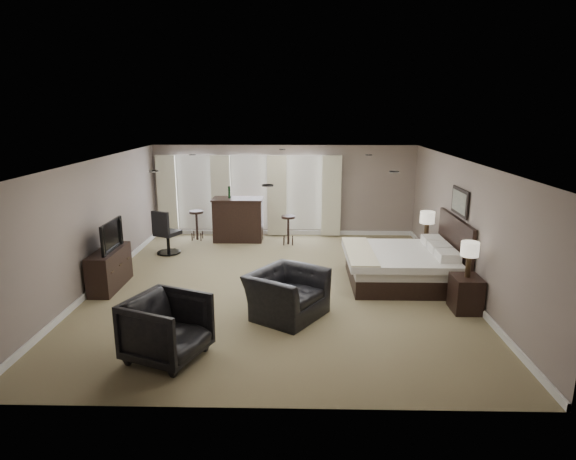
{
  "coord_description": "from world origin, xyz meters",
  "views": [
    {
      "loc": [
        0.42,
        -9.46,
        3.59
      ],
      "look_at": [
        0.2,
        0.4,
        1.1
      ],
      "focal_mm": 30.0,
      "sensor_mm": 36.0,
      "label": 1
    }
  ],
  "objects_px": {
    "armchair_far": "(167,325)",
    "bar_counter": "(238,219)",
    "nightstand_far": "(425,251)",
    "lamp_far": "(427,226)",
    "desk_chair": "(168,232)",
    "bar_stool_left": "(197,225)",
    "dresser": "(110,269)",
    "bar_stool_right": "(288,230)",
    "nightstand_near": "(466,294)",
    "lamp_near": "(469,260)",
    "armchair_near": "(287,286)",
    "tv": "(108,247)",
    "bed": "(401,250)"
  },
  "relations": [
    {
      "from": "lamp_near",
      "to": "tv",
      "type": "relative_size",
      "value": 0.62
    },
    {
      "from": "desk_chair",
      "to": "bar_stool_left",
      "type": "bearing_deg",
      "value": -83.19
    },
    {
      "from": "desk_chair",
      "to": "nightstand_far",
      "type": "bearing_deg",
      "value": -159.45
    },
    {
      "from": "nightstand_near",
      "to": "nightstand_far",
      "type": "distance_m",
      "value": 2.9
    },
    {
      "from": "lamp_near",
      "to": "armchair_near",
      "type": "height_order",
      "value": "lamp_near"
    },
    {
      "from": "nightstand_far",
      "to": "desk_chair",
      "type": "relative_size",
      "value": 0.46
    },
    {
      "from": "nightstand_near",
      "to": "armchair_near",
      "type": "distance_m",
      "value": 3.27
    },
    {
      "from": "armchair_near",
      "to": "nightstand_near",
      "type": "bearing_deg",
      "value": -51.49
    },
    {
      "from": "armchair_far",
      "to": "bar_counter",
      "type": "xyz_separation_m",
      "value": [
        0.23,
        6.58,
        0.08
      ]
    },
    {
      "from": "armchair_near",
      "to": "bar_stool_left",
      "type": "relative_size",
      "value": 1.52
    },
    {
      "from": "lamp_near",
      "to": "bar_counter",
      "type": "relative_size",
      "value": 0.47
    },
    {
      "from": "bar_counter",
      "to": "bar_stool_left",
      "type": "distance_m",
      "value": 1.19
    },
    {
      "from": "armchair_near",
      "to": "bar_stool_right",
      "type": "bearing_deg",
      "value": 34.29
    },
    {
      "from": "armchair_far",
      "to": "bed",
      "type": "bearing_deg",
      "value": -28.82
    },
    {
      "from": "nightstand_near",
      "to": "bar_stool_right",
      "type": "relative_size",
      "value": 0.82
    },
    {
      "from": "dresser",
      "to": "bar_stool_right",
      "type": "height_order",
      "value": "dresser"
    },
    {
      "from": "dresser",
      "to": "tv",
      "type": "relative_size",
      "value": 1.32
    },
    {
      "from": "nightstand_far",
      "to": "lamp_far",
      "type": "relative_size",
      "value": 0.74
    },
    {
      "from": "nightstand_far",
      "to": "lamp_far",
      "type": "height_order",
      "value": "lamp_far"
    },
    {
      "from": "bed",
      "to": "nightstand_far",
      "type": "relative_size",
      "value": 4.22
    },
    {
      "from": "nightstand_near",
      "to": "armchair_near",
      "type": "bearing_deg",
      "value": -174.81
    },
    {
      "from": "tv",
      "to": "bar_counter",
      "type": "xyz_separation_m",
      "value": [
        2.19,
        3.71,
        -0.27
      ]
    },
    {
      "from": "nightstand_far",
      "to": "armchair_near",
      "type": "height_order",
      "value": "armchair_near"
    },
    {
      "from": "bed",
      "to": "bar_stool_right",
      "type": "bearing_deg",
      "value": 129.73
    },
    {
      "from": "lamp_near",
      "to": "tv",
      "type": "bearing_deg",
      "value": 171.59
    },
    {
      "from": "bar_stool_right",
      "to": "bed",
      "type": "bearing_deg",
      "value": -50.27
    },
    {
      "from": "lamp_far",
      "to": "bar_stool_left",
      "type": "distance_m",
      "value": 6.22
    },
    {
      "from": "nightstand_far",
      "to": "armchair_far",
      "type": "bearing_deg",
      "value": -136.28
    },
    {
      "from": "nightstand_near",
      "to": "nightstand_far",
      "type": "xyz_separation_m",
      "value": [
        0.0,
        2.9,
        -0.06
      ]
    },
    {
      "from": "bar_counter",
      "to": "desk_chair",
      "type": "height_order",
      "value": "bar_counter"
    },
    {
      "from": "nightstand_far",
      "to": "bar_stool_right",
      "type": "height_order",
      "value": "bar_stool_right"
    },
    {
      "from": "armchair_far",
      "to": "bar_counter",
      "type": "distance_m",
      "value": 6.58
    },
    {
      "from": "lamp_far",
      "to": "tv",
      "type": "relative_size",
      "value": 0.68
    },
    {
      "from": "armchair_near",
      "to": "armchair_far",
      "type": "height_order",
      "value": "armchair_near"
    },
    {
      "from": "nightstand_far",
      "to": "lamp_near",
      "type": "relative_size",
      "value": 0.81
    },
    {
      "from": "bar_stool_left",
      "to": "armchair_near",
      "type": "bearing_deg",
      "value": -62.43
    },
    {
      "from": "lamp_far",
      "to": "desk_chair",
      "type": "height_order",
      "value": "lamp_far"
    },
    {
      "from": "nightstand_near",
      "to": "desk_chair",
      "type": "bearing_deg",
      "value": 151.62
    },
    {
      "from": "nightstand_near",
      "to": "desk_chair",
      "type": "xyz_separation_m",
      "value": [
        -6.36,
        3.44,
        0.25
      ]
    },
    {
      "from": "nightstand_far",
      "to": "desk_chair",
      "type": "xyz_separation_m",
      "value": [
        -6.36,
        0.54,
        0.31
      ]
    },
    {
      "from": "nightstand_near",
      "to": "lamp_near",
      "type": "bearing_deg",
      "value": 0.0
    },
    {
      "from": "armchair_near",
      "to": "bar_stool_right",
      "type": "xyz_separation_m",
      "value": [
        -0.08,
        4.68,
        -0.16
      ]
    },
    {
      "from": "dresser",
      "to": "bar_counter",
      "type": "bearing_deg",
      "value": 59.42
    },
    {
      "from": "dresser",
      "to": "bar_stool_right",
      "type": "xyz_separation_m",
      "value": [
        3.59,
        3.36,
        -0.01
      ]
    },
    {
      "from": "lamp_near",
      "to": "bar_counter",
      "type": "distance_m",
      "value": 6.7
    },
    {
      "from": "tv",
      "to": "bar_counter",
      "type": "distance_m",
      "value": 4.31
    },
    {
      "from": "lamp_near",
      "to": "bar_stool_right",
      "type": "height_order",
      "value": "lamp_near"
    },
    {
      "from": "dresser",
      "to": "bar_stool_left",
      "type": "xyz_separation_m",
      "value": [
        1.02,
        3.77,
        0.01
      ]
    },
    {
      "from": "lamp_far",
      "to": "bar_stool_left",
      "type": "relative_size",
      "value": 0.86
    },
    {
      "from": "bar_stool_left",
      "to": "desk_chair",
      "type": "relative_size",
      "value": 0.73
    }
  ]
}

